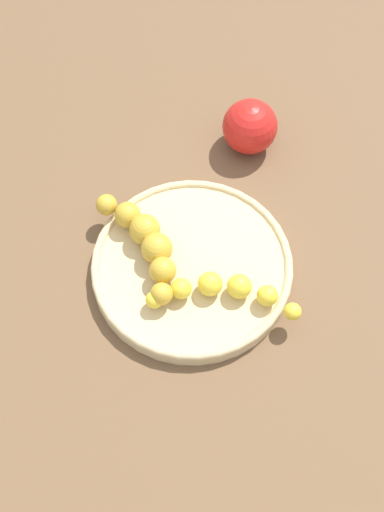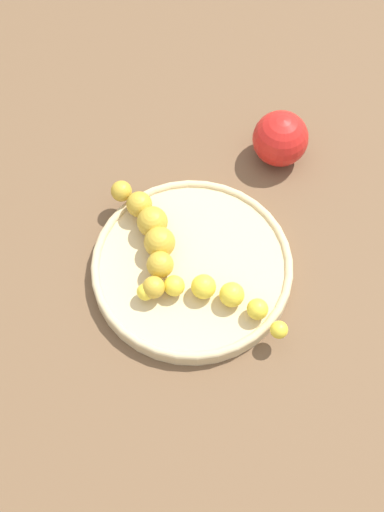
# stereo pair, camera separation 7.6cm
# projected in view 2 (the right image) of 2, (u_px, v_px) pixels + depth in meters

# --- Properties ---
(ground_plane) EXTENTS (2.40, 2.40, 0.00)m
(ground_plane) POSITION_uv_depth(u_px,v_px,m) (192.00, 271.00, 0.79)
(ground_plane) COLOR brown
(fruit_bowl) EXTENTS (0.24, 0.24, 0.02)m
(fruit_bowl) POSITION_uv_depth(u_px,v_px,m) (192.00, 266.00, 0.78)
(fruit_bowl) COLOR #D1B784
(fruit_bowl) RESTS_ON ground_plane
(banana_yellow) EXTENTS (0.17, 0.08, 0.03)m
(banana_yellow) POSITION_uv_depth(u_px,v_px,m) (216.00, 296.00, 0.74)
(banana_yellow) COLOR yellow
(banana_yellow) RESTS_ON fruit_bowl
(banana_spotted) EXTENTS (0.08, 0.16, 0.04)m
(banana_spotted) POSITION_uv_depth(u_px,v_px,m) (151.00, 233.00, 0.77)
(banana_spotted) COLOR gold
(banana_spotted) RESTS_ON fruit_bowl
(apple_red) EXTENTS (0.07, 0.07, 0.07)m
(apple_red) POSITION_uv_depth(u_px,v_px,m) (280.00, 139.00, 0.84)
(apple_red) COLOR red
(apple_red) RESTS_ON ground_plane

